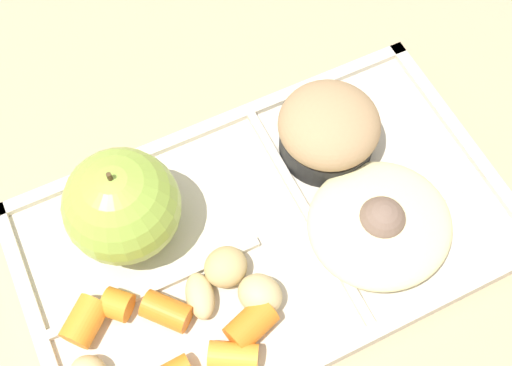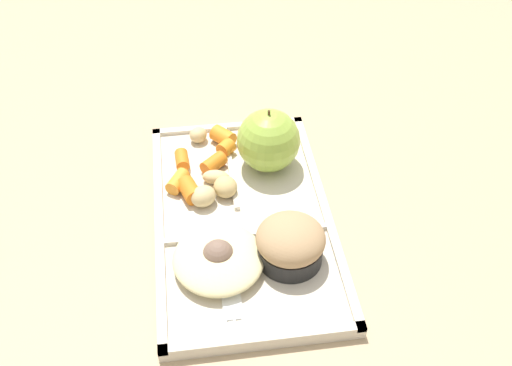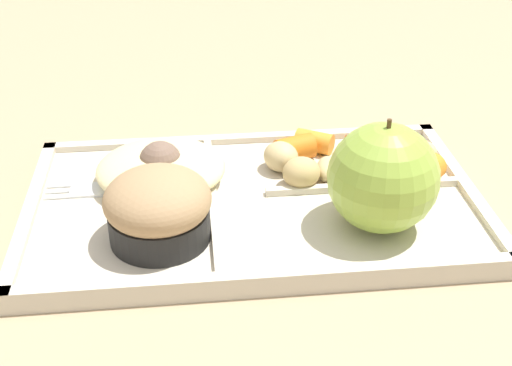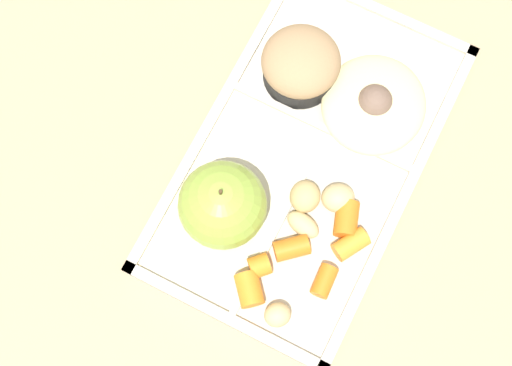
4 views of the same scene
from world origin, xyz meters
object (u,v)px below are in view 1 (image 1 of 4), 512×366
(lunch_tray, at_px, (267,234))
(green_apple, at_px, (122,206))
(bran_muffin, at_px, (328,130))
(plastic_fork, at_px, (415,200))

(lunch_tray, height_order, green_apple, green_apple)
(bran_muffin, distance_m, plastic_fork, 0.09)
(green_apple, xyz_separation_m, bran_muffin, (0.18, 0.00, -0.02))
(green_apple, height_order, plastic_fork, green_apple)
(plastic_fork, bearing_deg, lunch_tray, 166.60)
(lunch_tray, distance_m, plastic_fork, 0.13)
(green_apple, xyz_separation_m, plastic_fork, (0.22, -0.08, -0.04))
(lunch_tray, relative_size, green_apple, 4.09)
(plastic_fork, bearing_deg, green_apple, 160.53)
(green_apple, bearing_deg, plastic_fork, -19.47)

